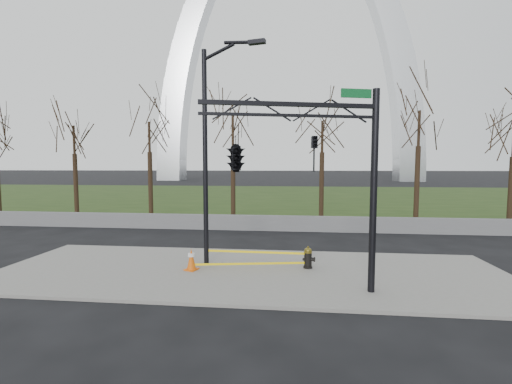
# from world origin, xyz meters

# --- Properties ---
(ground) EXTENTS (500.00, 500.00, 0.00)m
(ground) POSITION_xyz_m (0.00, 0.00, 0.00)
(ground) COLOR black
(ground) RESTS_ON ground
(sidewalk) EXTENTS (18.00, 6.00, 0.10)m
(sidewalk) POSITION_xyz_m (0.00, 0.00, 0.05)
(sidewalk) COLOR slate
(sidewalk) RESTS_ON ground
(grass_strip) EXTENTS (120.00, 40.00, 0.06)m
(grass_strip) POSITION_xyz_m (0.00, 30.00, 0.03)
(grass_strip) COLOR #223714
(grass_strip) RESTS_ON ground
(guardrail) EXTENTS (60.00, 0.30, 0.90)m
(guardrail) POSITION_xyz_m (0.00, 8.00, 0.45)
(guardrail) COLOR #59595B
(guardrail) RESTS_ON ground
(gateway_arch) EXTENTS (66.00, 6.00, 65.00)m
(gateway_arch) POSITION_xyz_m (0.00, 75.00, 32.50)
(gateway_arch) COLOR silver
(gateway_arch) RESTS_ON ground
(tree_row) EXTENTS (53.09, 4.00, 7.89)m
(tree_row) POSITION_xyz_m (3.55, 12.00, 3.95)
(tree_row) COLOR black
(tree_row) RESTS_ON ground
(fire_hydrant) EXTENTS (0.50, 0.33, 0.80)m
(fire_hydrant) POSITION_xyz_m (2.11, 0.52, 0.47)
(fire_hydrant) COLOR black
(fire_hydrant) RESTS_ON sidewalk
(traffic_cone) EXTENTS (0.51, 0.51, 0.78)m
(traffic_cone) POSITION_xyz_m (-2.06, -0.15, 0.49)
(traffic_cone) COLOR #D7560B
(traffic_cone) RESTS_ON sidewalk
(street_light) EXTENTS (2.37, 0.66, 8.21)m
(street_light) POSITION_xyz_m (-1.47, 0.55, 4.69)
(street_light) COLOR black
(street_light) RESTS_ON ground
(traffic_signal_mast) EXTENTS (4.96, 2.54, 6.00)m
(traffic_signal_mast) POSITION_xyz_m (0.72, -2.42, 4.15)
(traffic_signal_mast) COLOR black
(traffic_signal_mast) RESTS_ON ground
(caution_tape) EXTENTS (4.16, 0.75, 0.42)m
(caution_tape) POSITION_xyz_m (0.11, 0.36, 0.45)
(caution_tape) COLOR yellow
(caution_tape) RESTS_ON ground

